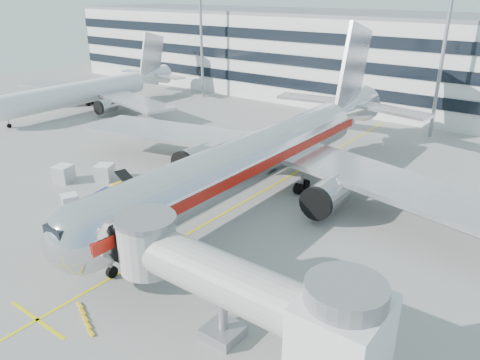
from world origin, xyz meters
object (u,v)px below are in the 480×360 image
Objects in this scene: cargo_container_front at (70,202)px; ramp_worker at (122,206)px; main_jet at (265,153)px; cargo_container_left at (64,174)px; baggage_tug at (111,205)px; belt_loader at (130,191)px; cargo_container_right at (105,173)px.

ramp_worker is (4.57, 2.42, 0.04)m from cargo_container_front.
main_jet is 22.12m from cargo_container_left.
baggage_tug is 4.37m from cargo_container_front.
cargo_container_front is at bearing -115.08° from belt_loader.
cargo_container_right is (-15.54, -8.17, -3.30)m from main_jet.
main_jet is 15.02× the size of baggage_tug.
cargo_container_left reaches higher than ramp_worker.
cargo_container_left is 11.29m from ramp_worker.
baggage_tug is (1.59, -3.62, 0.32)m from belt_loader.
ramp_worker is at bearing -28.25° from cargo_container_right.
belt_loader is (-9.76, -9.59, -3.53)m from main_jet.
cargo_container_left is (-10.69, 2.12, -0.09)m from baggage_tug.
cargo_container_right is (-7.37, 5.03, -0.10)m from baggage_tug.
baggage_tug is at bearing 21.96° from cargo_container_front.
cargo_container_left is at bearing 168.77° from baggage_tug.
baggage_tug reaches higher than cargo_container_front.
main_jet is 22.13× the size of cargo_container_right.
belt_loader reaches higher than cargo_container_front.
cargo_container_front is at bearing -29.47° from cargo_container_left.
ramp_worker is (-7.64, -12.42, -3.42)m from main_jet.
belt_loader reaches higher than ramp_worker.
main_jet is 15.86m from baggage_tug.
ramp_worker is (7.90, -4.24, -0.12)m from cargo_container_right.
baggage_tug is 2.09× the size of ramp_worker.
ramp_worker is at bearing -6.76° from cargo_container_left.
cargo_container_left is (-9.10, -1.50, 0.23)m from belt_loader.
cargo_container_left is 1.14× the size of cargo_container_front.
main_jet reaches higher than cargo_container_right.
baggage_tug reaches higher than cargo_container_right.
ramp_worker is (0.53, 0.79, -0.22)m from baggage_tug.
main_jet is 17.87m from cargo_container_right.
baggage_tug is at bearing 175.10° from ramp_worker.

